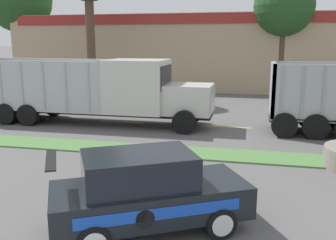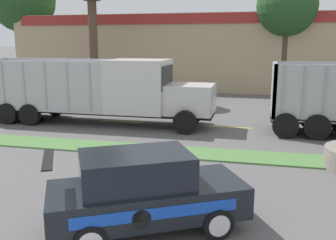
% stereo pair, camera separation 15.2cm
% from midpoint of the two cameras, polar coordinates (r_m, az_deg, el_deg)
% --- Properties ---
extents(grass_verge, '(120.00, 1.53, 0.06)m').
position_cam_midpoint_polar(grass_verge, '(14.27, -2.14, -4.67)').
color(grass_verge, '#517F42').
rests_on(grass_verge, ground_plane).
extents(centre_line_3, '(2.40, 0.14, 0.01)m').
position_cam_midpoint_polar(centre_line_3, '(21.99, -20.69, 0.39)').
color(centre_line_3, yellow).
rests_on(centre_line_3, ground_plane).
extents(centre_line_4, '(2.40, 0.14, 0.01)m').
position_cam_midpoint_polar(centre_line_4, '(19.58, -7.33, -0.27)').
color(centre_line_4, yellow).
rests_on(centre_line_4, ground_plane).
extents(centre_line_5, '(2.40, 0.14, 0.01)m').
position_cam_midpoint_polar(centre_line_5, '(18.48, 8.62, -1.04)').
color(centre_line_5, yellow).
rests_on(centre_line_5, ground_plane).
extents(dump_truck_mid, '(12.10, 2.81, 3.30)m').
position_cam_midpoint_polar(dump_truck_mid, '(18.83, -8.40, 4.21)').
color(dump_truck_mid, black).
rests_on(dump_truck_mid, ground_plane).
extents(rally_car, '(4.56, 3.57, 1.80)m').
position_cam_midpoint_polar(rally_car, '(8.30, -3.80, -10.75)').
color(rally_car, black).
rests_on(rally_car, ground_plane).
extents(store_building_backdrop, '(32.89, 12.10, 6.32)m').
position_cam_midpoint_polar(store_building_backdrop, '(36.35, 5.38, 10.35)').
color(store_building_backdrop, tan).
rests_on(store_building_backdrop, ground_plane).
extents(tree_behind_left, '(4.52, 4.52, 10.09)m').
position_cam_midpoint_polar(tree_behind_left, '(30.51, 17.19, 17.00)').
color(tree_behind_left, brown).
rests_on(tree_behind_left, ground_plane).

